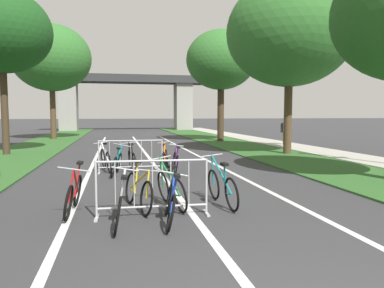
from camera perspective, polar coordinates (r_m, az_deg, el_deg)
name	(u,v)px	position (r m, az deg, el deg)	size (l,w,h in m)	color
grass_verge_left	(39,146)	(22.50, -23.12, -0.37)	(3.33, 49.24, 0.05)	#2D5B26
grass_verge_right	(230,143)	(23.19, 5.99, 0.13)	(3.33, 49.24, 0.05)	#2D5B26
sidewalk_path_right	(270,142)	(24.18, 12.20, 0.27)	(2.17, 49.24, 0.08)	#ADA89E
lane_stripe_center	(148,156)	(16.26, -7.02, -1.92)	(0.14, 28.49, 0.01)	silver
lane_stripe_right_lane	(197,155)	(16.60, 0.74, -1.74)	(0.14, 28.49, 0.01)	silver
lane_stripe_left_lane	(96,157)	(16.22, -14.95, -2.06)	(0.14, 28.49, 0.01)	silver
overpass_bridge	(127,93)	(42.63, -10.18, 7.94)	(18.43, 3.12, 6.33)	#2D2D30
tree_left_pine_far	(1,31)	(18.86, -27.95, 15.46)	(4.37, 4.37, 7.44)	#3D2D1E
tree_left_cypress_far	(51,58)	(28.88, -21.38, 12.56)	(5.70, 5.70, 8.41)	#4C3823
tree_right_maple_mid	(290,33)	(17.72, 15.21, 16.63)	(5.76, 5.76, 8.04)	#4C3823
tree_right_pine_near	(221,60)	(25.15, 4.62, 13.06)	(4.74, 4.74, 7.57)	#3D2D1E
crowd_barrier_nearest	(153,189)	(6.69, -6.26, -7.05)	(2.09, 0.53, 1.05)	#ADADB2
crowd_barrier_second	(131,157)	(11.79, -9.64, -1.97)	(2.08, 0.46, 1.05)	#ADADB2
bicycle_teal_0	(117,163)	(11.31, -11.84, -3.03)	(0.68, 1.67, 0.97)	black
bicycle_red_1	(74,194)	(7.23, -18.21, -7.56)	(0.55, 1.69, 0.97)	black
bicycle_orange_2	(166,159)	(12.38, -4.21, -2.31)	(0.48, 1.62, 0.93)	black
bicycle_purple_3	(175,162)	(11.56, -2.68, -2.79)	(0.50, 1.68, 0.90)	black
bicycle_white_4	(106,159)	(12.28, -13.50, -2.36)	(0.63, 1.71, 0.97)	black
bicycle_blue_5	(170,203)	(6.28, -3.45, -9.33)	(0.58, 1.62, 0.90)	black
bicycle_yellow_6	(138,191)	(7.25, -8.52, -7.33)	(0.69, 1.72, 0.95)	black
bicycle_silver_7	(119,205)	(6.27, -11.41, -9.38)	(0.49, 1.67, 0.94)	black
bicycle_black_8	(132,159)	(12.21, -9.46, -2.42)	(0.51, 1.61, 0.94)	black
bicycle_green_9	(171,189)	(7.33, -3.36, -7.09)	(0.65, 1.65, 1.01)	black
bicycle_teal_10	(222,187)	(7.50, 4.75, -6.81)	(0.49, 1.72, 1.03)	black
pedestrian_in_red_jacket	(285,129)	(22.08, 14.57, 2.25)	(0.58, 0.31, 1.61)	olive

